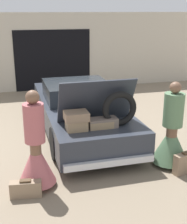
% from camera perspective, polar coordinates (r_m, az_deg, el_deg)
% --- Properties ---
extents(ground_plane, '(40.00, 40.00, 0.00)m').
position_cam_1_polar(ground_plane, '(7.86, -2.50, -3.29)').
color(ground_plane, '#7F705B').
extents(garage_wall_back, '(12.00, 0.14, 2.80)m').
position_cam_1_polar(garage_wall_back, '(11.82, -7.52, 10.81)').
color(garage_wall_back, beige).
rests_on(garage_wall_back, ground_plane).
extents(car, '(1.81, 4.81, 1.63)m').
position_cam_1_polar(car, '(7.67, -2.53, 0.48)').
color(car, '#2D333D').
rests_on(car, ground_plane).
extents(person_left, '(0.64, 0.64, 1.69)m').
position_cam_1_polar(person_left, '(5.30, -10.47, -7.54)').
color(person_left, brown).
rests_on(person_left, ground_plane).
extents(person_right, '(0.71, 0.71, 1.65)m').
position_cam_1_polar(person_right, '(6.13, 14.05, -4.39)').
color(person_right, brown).
rests_on(person_right, ground_plane).
extents(suitcase_beside_left_person, '(0.52, 0.22, 0.30)m').
position_cam_1_polar(suitcase_beside_left_person, '(5.27, -12.26, -13.59)').
color(suitcase_beside_left_person, '#8C7259').
rests_on(suitcase_beside_left_person, ground_plane).
extents(suitcase_beside_right_person, '(0.52, 0.25, 0.42)m').
position_cam_1_polar(suitcase_beside_right_person, '(6.05, 16.49, -8.91)').
color(suitcase_beside_right_person, '#8C7259').
rests_on(suitcase_beside_right_person, ground_plane).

